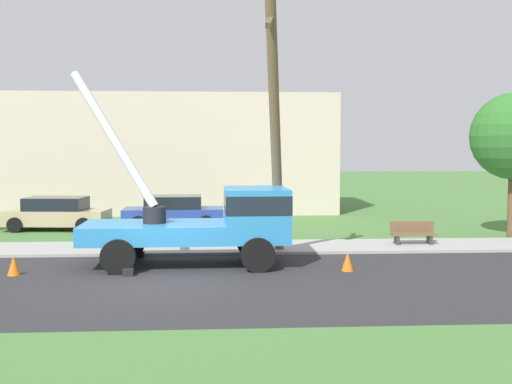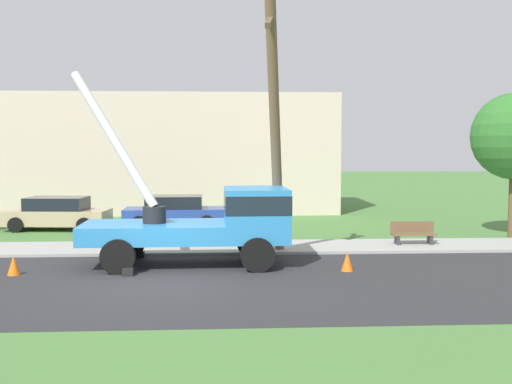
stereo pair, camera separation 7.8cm
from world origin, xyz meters
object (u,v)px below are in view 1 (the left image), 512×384
object	(u,v)px
utility_truck	(214,219)
traffic_cone_behind	(14,265)
parked_sedan_blue	(174,212)
leaning_utility_pole	(275,125)
park_bench	(413,234)
traffic_cone_ahead	(347,261)
parked_sedan_tan	(56,213)

from	to	relation	value
utility_truck	traffic_cone_behind	size ratio (longest dim) A/B	12.14
parked_sedan_blue	leaning_utility_pole	bearing A→B (deg)	-65.86
park_bench	traffic_cone_behind	bearing A→B (deg)	-161.59
leaning_utility_pole	traffic_cone_ahead	xyz separation A→B (m)	(1.97, -1.66, -4.00)
leaning_utility_pole	parked_sedan_blue	distance (m)	9.84
utility_truck	park_bench	xyz separation A→B (m)	(7.15, 3.01, -0.95)
utility_truck	parked_sedan_tan	bearing A→B (deg)	129.20
traffic_cone_ahead	parked_sedan_blue	distance (m)	11.55
leaning_utility_pole	traffic_cone_ahead	distance (m)	4.76
traffic_cone_ahead	park_bench	bearing A→B (deg)	52.17
parked_sedan_blue	traffic_cone_ahead	bearing A→B (deg)	-60.29
utility_truck	traffic_cone_ahead	world-z (taller)	utility_truck
utility_truck	parked_sedan_blue	size ratio (longest dim) A/B	1.54
traffic_cone_ahead	park_bench	world-z (taller)	park_bench
parked_sedan_tan	traffic_cone_behind	bearing A→B (deg)	-82.60
leaning_utility_pole	park_bench	size ratio (longest dim) A/B	5.24
parked_sedan_blue	parked_sedan_tan	bearing A→B (deg)	-175.08
leaning_utility_pole	traffic_cone_behind	distance (m)	8.68
utility_truck	park_bench	world-z (taller)	utility_truck
leaning_utility_pole	parked_sedan_blue	xyz separation A→B (m)	(-3.75, 8.37, -3.57)
utility_truck	parked_sedan_tan	distance (m)	10.87
parked_sedan_blue	park_bench	bearing A→B (deg)	-32.96
traffic_cone_ahead	parked_sedan_blue	xyz separation A→B (m)	(-5.72, 10.03, 0.43)
park_bench	leaning_utility_pole	bearing A→B (deg)	-154.11
leaning_utility_pole	utility_truck	bearing A→B (deg)	-166.25
traffic_cone_ahead	traffic_cone_behind	world-z (taller)	same
leaning_utility_pole	traffic_cone_ahead	bearing A→B (deg)	-40.10
traffic_cone_ahead	traffic_cone_behind	distance (m)	9.49
utility_truck	parked_sedan_tan	size ratio (longest dim) A/B	1.49
parked_sedan_tan	utility_truck	bearing A→B (deg)	-50.80
park_bench	parked_sedan_blue	bearing A→B (deg)	147.04
utility_truck	traffic_cone_behind	xyz separation A→B (m)	(-5.60, -1.24, -1.13)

